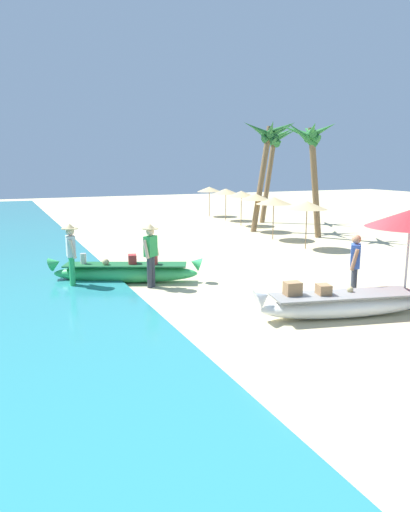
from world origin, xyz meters
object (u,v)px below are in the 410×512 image
at_px(boat_green_midground, 126,272).
at_px(palm_tree_mid_cluster, 268,142).
at_px(boat_white_foreground, 343,304).
at_px(person_tourist_customer, 355,265).
at_px(palm_tree_tall_inland, 273,147).
at_px(palm_tree_leaning_seaward, 311,144).
at_px(person_vendor_hatted, 151,251).
at_px(person_vendor_assistant, 71,251).

bearing_deg(boat_green_midground, palm_tree_mid_cluster, 38.78).
height_order(boat_white_foreground, palm_tree_mid_cluster, palm_tree_mid_cluster).
height_order(person_tourist_customer, palm_tree_tall_inland, palm_tree_tall_inland).
bearing_deg(palm_tree_tall_inland, palm_tree_leaning_seaward, -106.88).
bearing_deg(person_tourist_customer, person_vendor_hatted, 139.12).
bearing_deg(person_vendor_assistant, boat_white_foreground, -44.01).
relative_size(palm_tree_tall_inland, palm_tree_mid_cluster, 1.00).
height_order(boat_green_midground, person_vendor_assistant, person_vendor_assistant).
relative_size(boat_white_foreground, boat_green_midground, 1.01).
distance_m(person_tourist_customer, palm_tree_mid_cluster, 13.16).
height_order(boat_white_foreground, person_tourist_customer, person_tourist_customer).
distance_m(person_vendor_hatted, person_tourist_customer, 5.33).
height_order(person_vendor_hatted, palm_tree_mid_cluster, palm_tree_mid_cluster).
distance_m(person_vendor_assistant, palm_tree_tall_inland, 17.10).
distance_m(palm_tree_tall_inland, palm_tree_mid_cluster, 3.78).
relative_size(boat_white_foreground, person_vendor_hatted, 2.40).
relative_size(palm_tree_tall_inland, palm_tree_leaning_seaward, 1.05).
xyz_separation_m(boat_white_foreground, palm_tree_tall_inland, (7.92, 15.52, 4.01)).
relative_size(boat_white_foreground, palm_tree_leaning_seaward, 0.81).
bearing_deg(person_tourist_customer, palm_tree_leaning_seaward, 59.73).
bearing_deg(person_vendor_hatted, boat_white_foreground, -53.44).
bearing_deg(palm_tree_leaning_seaward, palm_tree_tall_inland, 73.12).
xyz_separation_m(boat_white_foreground, palm_tree_mid_cluster, (5.67, 12.48, 4.14)).
height_order(palm_tree_leaning_seaward, palm_tree_mid_cluster, palm_tree_mid_cluster).
distance_m(palm_tree_tall_inland, palm_tree_leaning_seaward, 6.12).
bearing_deg(boat_white_foreground, palm_tree_leaning_seaward, 57.57).
distance_m(boat_white_foreground, palm_tree_leaning_seaward, 12.10).
xyz_separation_m(boat_white_foreground, person_vendor_hatted, (-3.12, 4.20, 0.72)).
bearing_deg(person_vendor_hatted, person_vendor_assistant, 159.61).
height_order(boat_green_midground, palm_tree_tall_inland, palm_tree_tall_inland).
xyz_separation_m(palm_tree_tall_inland, palm_tree_mid_cluster, (-2.25, -3.04, 0.13)).
height_order(person_vendor_assistant, palm_tree_tall_inland, palm_tree_tall_inland).
distance_m(person_vendor_assistant, palm_tree_leaning_seaward, 12.62).
relative_size(boat_white_foreground, palm_tree_tall_inland, 0.77).
bearing_deg(boat_green_midground, person_vendor_assistant, -177.00).
bearing_deg(boat_white_foreground, person_vendor_assistant, 135.99).
relative_size(boat_green_midground, person_vendor_hatted, 2.38).
bearing_deg(palm_tree_tall_inland, boat_green_midground, -137.69).
bearing_deg(person_tourist_customer, person_vendor_assistant, 144.95).
height_order(palm_tree_tall_inland, palm_tree_leaning_seaward, palm_tree_tall_inland).
bearing_deg(boat_white_foreground, palm_tree_tall_inland, 62.98).
relative_size(person_tourist_customer, person_vendor_assistant, 0.95).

